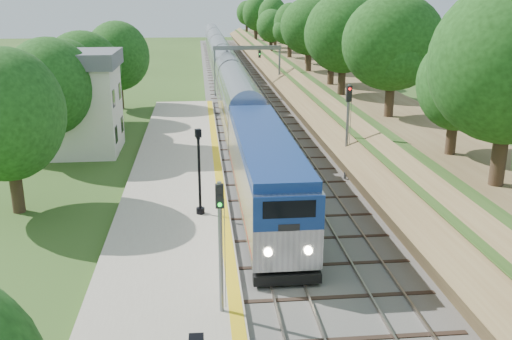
{
  "coord_description": "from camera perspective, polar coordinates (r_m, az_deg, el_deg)",
  "views": [
    {
      "loc": [
        -3.54,
        -15.56,
        12.12
      ],
      "look_at": [
        -0.5,
        14.57,
        2.8
      ],
      "focal_mm": 40.0,
      "sensor_mm": 36.0,
      "label": 1
    }
  ],
  "objects": [
    {
      "name": "embankment",
      "position": [
        77.5,
        4.68,
        9.51
      ],
      "size": [
        10.64,
        170.0,
        11.7
      ],
      "color": "brown",
      "rests_on": "ground"
    },
    {
      "name": "yellow_stripe",
      "position": [
        33.69,
        -3.38,
        -3.31
      ],
      "size": [
        0.55,
        68.0,
        0.01
      ],
      "primitive_type": "cube",
      "color": "gold",
      "rests_on": "platform"
    },
    {
      "name": "trackbed",
      "position": [
        76.72,
        -1.56,
        8.06
      ],
      "size": [
        9.5,
        170.0,
        0.28
      ],
      "color": "#4C4944",
      "rests_on": "ground"
    },
    {
      "name": "signal_gantry",
      "position": [
        71.18,
        -0.9,
        11.22
      ],
      "size": [
        8.4,
        0.38,
        6.2
      ],
      "color": "slate",
      "rests_on": "ground"
    },
    {
      "name": "lamppost_far",
      "position": [
        31.51,
        -5.68,
        -0.67
      ],
      "size": [
        0.48,
        0.48,
        4.84
      ],
      "color": "black",
      "rests_on": "platform"
    },
    {
      "name": "train",
      "position": [
        81.82,
        -3.29,
        10.17
      ],
      "size": [
        3.03,
        121.33,
        4.45
      ],
      "color": "black",
      "rests_on": "trackbed"
    },
    {
      "name": "trees_behind_platform",
      "position": [
        37.79,
        -17.34,
        4.74
      ],
      "size": [
        7.82,
        53.32,
        7.21
      ],
      "color": "#332316",
      "rests_on": "ground"
    },
    {
      "name": "station_building",
      "position": [
        47.43,
        -18.53,
        6.48
      ],
      "size": [
        8.6,
        6.6,
        8.0
      ],
      "color": "white",
      "rests_on": "ground"
    },
    {
      "name": "signal_platform",
      "position": [
        21.37,
        -3.59,
        -6.37
      ],
      "size": [
        0.31,
        0.25,
        5.27
      ],
      "color": "slate",
      "rests_on": "platform"
    },
    {
      "name": "signal_farside",
      "position": [
        38.26,
        9.15,
        4.75
      ],
      "size": [
        0.35,
        0.28,
        6.47
      ],
      "color": "slate",
      "rests_on": "ground"
    },
    {
      "name": "platform",
      "position": [
        33.78,
        -8.22,
        -3.76
      ],
      "size": [
        6.4,
        68.0,
        0.38
      ],
      "primitive_type": "cube",
      "color": "#A59985",
      "rests_on": "ground"
    }
  ]
}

